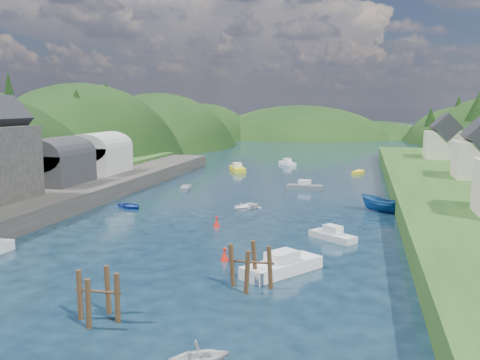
% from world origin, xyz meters
% --- Properties ---
extents(ground, '(600.00, 600.00, 0.00)m').
position_xyz_m(ground, '(0.00, 50.00, 0.00)').
color(ground, black).
rests_on(ground, ground).
extents(hillside_left, '(44.00, 245.56, 52.00)m').
position_xyz_m(hillside_left, '(-45.00, 75.00, -8.03)').
color(hillside_left, black).
rests_on(hillside_left, ground).
extents(far_hills, '(103.00, 68.00, 44.00)m').
position_xyz_m(far_hills, '(1.22, 174.01, -10.80)').
color(far_hills, black).
rests_on(far_hills, ground).
extents(hill_trees, '(90.64, 148.37, 11.81)m').
position_xyz_m(hill_trees, '(1.11, 64.40, 11.04)').
color(hill_trees, black).
rests_on(hill_trees, ground).
extents(quay_left, '(12.00, 110.00, 2.00)m').
position_xyz_m(quay_left, '(-24.00, 20.00, 1.00)').
color(quay_left, '#2D2B28').
rests_on(quay_left, ground).
extents(boat_sheds, '(7.00, 21.00, 7.50)m').
position_xyz_m(boat_sheds, '(-26.00, 39.00, 5.27)').
color(boat_sheds, '#2D2D30').
rests_on(boat_sheds, quay_left).
extents(terrace_right, '(16.00, 120.00, 2.40)m').
position_xyz_m(terrace_right, '(25.00, 40.00, 1.20)').
color(terrace_right, '#234719').
rests_on(terrace_right, ground).
extents(right_bank_cottages, '(9.00, 59.24, 8.41)m').
position_xyz_m(right_bank_cottages, '(28.00, 48.33, 5.84)').
color(right_bank_cottages, beige).
rests_on(right_bank_cottages, terrace_right).
extents(piling_cluster_near, '(2.82, 2.67, 3.52)m').
position_xyz_m(piling_cluster_near, '(-1.31, -2.57, 1.19)').
color(piling_cluster_near, '#382314').
rests_on(piling_cluster_near, ground).
extents(piling_cluster_far, '(3.16, 2.95, 3.55)m').
position_xyz_m(piling_cluster_far, '(6.07, 4.93, 1.21)').
color(piling_cluster_far, '#382314').
rests_on(piling_cluster_far, ground).
extents(channel_buoy_near, '(0.70, 0.70, 1.10)m').
position_xyz_m(channel_buoy_near, '(2.76, 10.55, 0.48)').
color(channel_buoy_near, red).
rests_on(channel_buoy_near, ground).
extents(channel_buoy_far, '(0.70, 0.70, 1.10)m').
position_xyz_m(channel_buoy_far, '(-1.02, 21.84, 0.48)').
color(channel_buoy_far, red).
rests_on(channel_buoy_far, ground).
extents(moored_boats, '(36.41, 89.56, 2.14)m').
position_xyz_m(moored_boats, '(-1.36, 23.44, 0.59)').
color(moored_boats, silver).
rests_on(moored_boats, ground).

